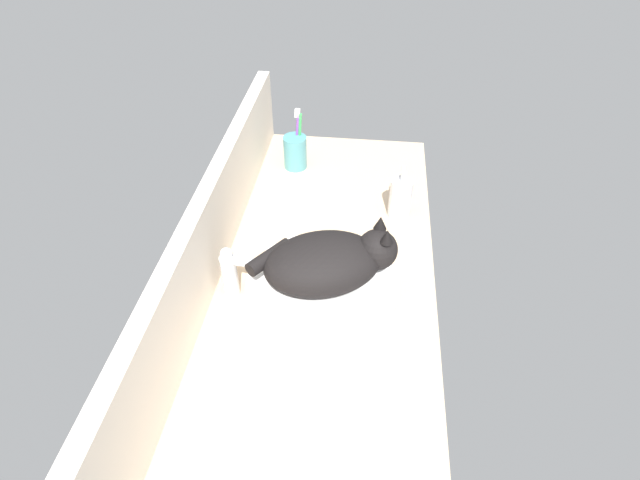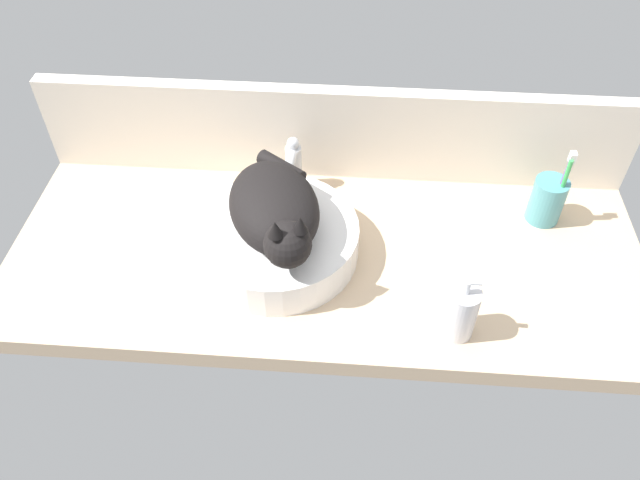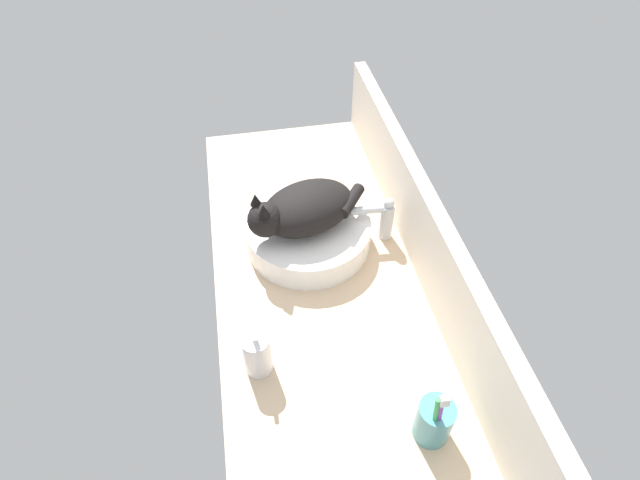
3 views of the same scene
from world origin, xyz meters
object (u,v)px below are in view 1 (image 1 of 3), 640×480
(sink_basin, at_px, (322,293))
(faucet, at_px, (234,270))
(toothbrush_cup, at_px, (295,151))
(cat, at_px, (329,261))
(soap_dispenser, at_px, (400,198))

(sink_basin, bearing_deg, faucet, 86.16)
(toothbrush_cup, bearing_deg, faucet, 174.43)
(faucet, bearing_deg, cat, -92.20)
(faucet, relative_size, toothbrush_cup, 0.73)
(sink_basin, relative_size, cat, 1.06)
(faucet, bearing_deg, sink_basin, -93.84)
(sink_basin, relative_size, soap_dispenser, 2.32)
(sink_basin, height_order, toothbrush_cup, toothbrush_cup)
(cat, height_order, toothbrush_cup, cat)
(sink_basin, bearing_deg, toothbrush_cup, 14.61)
(soap_dispenser, bearing_deg, faucet, 132.37)
(faucet, relative_size, soap_dispenser, 0.94)
(sink_basin, height_order, cat, cat)
(sink_basin, distance_m, toothbrush_cup, 0.58)
(faucet, bearing_deg, toothbrush_cup, -5.57)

